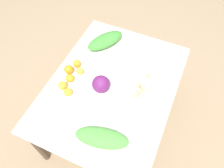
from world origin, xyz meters
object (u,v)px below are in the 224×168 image
(orange_1, at_px, (70,78))
(orange_5, at_px, (69,70))
(orange_2, at_px, (77,63))
(orange_3, at_px, (63,85))
(cabbage_purple, at_px, (101,84))
(orange_4, at_px, (80,71))
(egg_carton, at_px, (142,87))
(orange_0, at_px, (68,92))
(greens_bunch_kale, at_px, (102,138))
(greens_bunch_beet_tops, at_px, (105,41))

(orange_1, relative_size, orange_5, 0.87)
(orange_1, bearing_deg, orange_2, -171.44)
(orange_3, bearing_deg, orange_5, -167.36)
(cabbage_purple, distance_m, orange_2, 0.33)
(orange_3, relative_size, orange_4, 1.12)
(egg_carton, height_order, orange_2, egg_carton)
(orange_0, bearing_deg, orange_2, -164.41)
(orange_1, relative_size, orange_2, 1.00)
(orange_2, relative_size, orange_5, 0.87)
(orange_0, height_order, orange_1, same)
(orange_1, relative_size, orange_3, 0.95)
(orange_5, bearing_deg, egg_carton, 97.26)
(greens_bunch_kale, bearing_deg, orange_3, -119.34)
(orange_2, bearing_deg, orange_0, 15.59)
(cabbage_purple, distance_m, orange_3, 0.31)
(egg_carton, distance_m, greens_bunch_beet_tops, 0.59)
(cabbage_purple, bearing_deg, orange_1, -84.12)
(cabbage_purple, xyz_separation_m, orange_0, (0.15, -0.22, -0.04))
(egg_carton, height_order, orange_1, egg_carton)
(cabbage_purple, distance_m, orange_0, 0.27)
(greens_bunch_beet_tops, relative_size, orange_0, 5.34)
(greens_bunch_kale, xyz_separation_m, orange_3, (-0.27, -0.47, 0.00))
(greens_bunch_beet_tops, xyz_separation_m, orange_2, (0.34, -0.11, -0.01))
(orange_3, distance_m, orange_4, 0.20)
(orange_4, bearing_deg, cabbage_purple, 72.22)
(greens_bunch_beet_tops, height_order, orange_1, greens_bunch_beet_tops)
(greens_bunch_beet_tops, relative_size, orange_4, 5.65)
(orange_0, height_order, orange_3, orange_3)
(orange_3, bearing_deg, egg_carton, 112.07)
(greens_bunch_beet_tops, bearing_deg, greens_bunch_kale, 23.30)
(orange_1, distance_m, orange_3, 0.09)
(orange_3, distance_m, orange_5, 0.16)
(orange_4, bearing_deg, orange_0, 4.13)
(egg_carton, height_order, orange_0, egg_carton)
(orange_4, relative_size, orange_5, 0.82)
(orange_5, bearing_deg, orange_4, 108.41)
(greens_bunch_beet_tops, bearing_deg, orange_3, -10.30)
(greens_bunch_kale, relative_size, orange_4, 5.82)
(greens_bunch_kale, bearing_deg, orange_1, -127.66)
(cabbage_purple, distance_m, orange_5, 0.33)
(orange_0, bearing_deg, orange_5, -151.28)
(orange_2, distance_m, orange_5, 0.09)
(cabbage_purple, bearing_deg, greens_bunch_kale, 26.02)
(orange_1, bearing_deg, orange_3, -10.64)
(orange_3, bearing_deg, cabbage_purple, 111.74)
(egg_carton, bearing_deg, cabbage_purple, 126.89)
(greens_bunch_kale, bearing_deg, orange_4, -137.42)
(greens_bunch_beet_tops, height_order, orange_4, greens_bunch_beet_tops)
(cabbage_purple, xyz_separation_m, orange_3, (0.11, -0.29, -0.04))
(greens_bunch_kale, bearing_deg, orange_5, -129.87)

